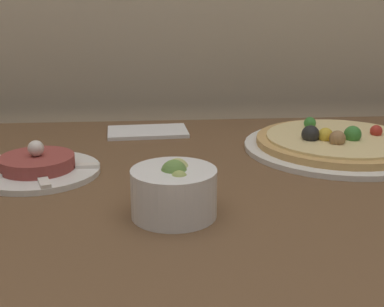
# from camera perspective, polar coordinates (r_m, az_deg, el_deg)

# --- Properties ---
(dining_table) EXTENTS (1.40, 0.88, 0.74)m
(dining_table) POSITION_cam_1_polar(r_m,az_deg,el_deg) (0.91, 1.46, -8.38)
(dining_table) COLOR brown
(dining_table) RESTS_ON ground_plane
(pizza_plate) EXTENTS (0.37, 0.37, 0.06)m
(pizza_plate) POSITION_cam_1_polar(r_m,az_deg,el_deg) (1.09, 15.32, 1.08)
(pizza_plate) COLOR white
(pizza_plate) RESTS_ON dining_table
(tartare_plate) EXTENTS (0.21, 0.21, 0.06)m
(tartare_plate) POSITION_cam_1_polar(r_m,az_deg,el_deg) (0.95, -16.15, -1.38)
(tartare_plate) COLOR white
(tartare_plate) RESTS_ON dining_table
(small_bowl) EXTENTS (0.12, 0.12, 0.08)m
(small_bowl) POSITION_cam_1_polar(r_m,az_deg,el_deg) (0.74, -1.92, -4.02)
(small_bowl) COLOR white
(small_bowl) RESTS_ON dining_table
(napkin) EXTENTS (0.18, 0.11, 0.01)m
(napkin) POSITION_cam_1_polar(r_m,az_deg,el_deg) (1.17, -4.76, 2.33)
(napkin) COLOR white
(napkin) RESTS_ON dining_table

